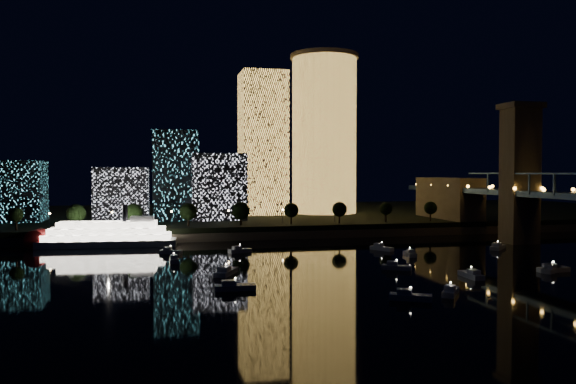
# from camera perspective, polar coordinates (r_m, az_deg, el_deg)

# --- Properties ---
(ground) EXTENTS (520.00, 520.00, 0.00)m
(ground) POSITION_cam_1_polar(r_m,az_deg,el_deg) (142.79, 12.75, -8.28)
(ground) COLOR black
(ground) RESTS_ON ground
(far_bank) EXTENTS (420.00, 160.00, 5.00)m
(far_bank) POSITION_cam_1_polar(r_m,az_deg,el_deg) (293.70, -1.07, -2.46)
(far_bank) COLOR black
(far_bank) RESTS_ON ground
(seawall) EXTENTS (420.00, 6.00, 3.00)m
(seawall) POSITION_cam_1_polar(r_m,az_deg,el_deg) (218.49, 3.26, -4.27)
(seawall) COLOR #6B5E4C
(seawall) RESTS_ON ground
(tower_cylindrical) EXTENTS (34.00, 34.00, 79.00)m
(tower_cylindrical) POSITION_cam_1_polar(r_m,az_deg,el_deg) (282.92, 3.70, 5.90)
(tower_cylindrical) COLOR #F3B54E
(tower_cylindrical) RESTS_ON far_bank
(tower_rectangular) EXTENTS (21.65, 21.65, 68.89)m
(tower_rectangular) POSITION_cam_1_polar(r_m,az_deg,el_deg) (274.64, -2.57, 4.94)
(tower_rectangular) COLOR #F3B54E
(tower_rectangular) RESTS_ON far_bank
(midrise_blocks) EXTENTS (101.47, 27.62, 38.21)m
(midrise_blocks) POSITION_cam_1_polar(r_m,az_deg,el_deg) (249.01, -13.97, 0.73)
(midrise_blocks) COLOR white
(midrise_blocks) RESTS_ON far_bank
(riverboat) EXTENTS (49.79, 14.49, 14.79)m
(riverboat) POSITION_cam_1_polar(r_m,az_deg,el_deg) (202.45, -18.42, -4.22)
(riverboat) COLOR silver
(riverboat) RESTS_ON ground
(motorboats) EXTENTS (113.68, 81.02, 2.78)m
(motorboats) POSITION_cam_1_polar(r_m,az_deg,el_deg) (151.95, 8.43, -7.32)
(motorboats) COLOR silver
(motorboats) RESTS_ON ground
(esplanade_trees) EXTENTS (165.25, 6.98, 8.99)m
(esplanade_trees) POSITION_cam_1_polar(r_m,az_deg,el_deg) (216.12, -6.73, -1.96)
(esplanade_trees) COLOR black
(esplanade_trees) RESTS_ON far_bank
(street_lamps) EXTENTS (132.70, 0.70, 5.65)m
(street_lamps) POSITION_cam_1_polar(r_m,az_deg,el_deg) (222.56, -6.06, -2.22)
(street_lamps) COLOR black
(street_lamps) RESTS_ON far_bank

